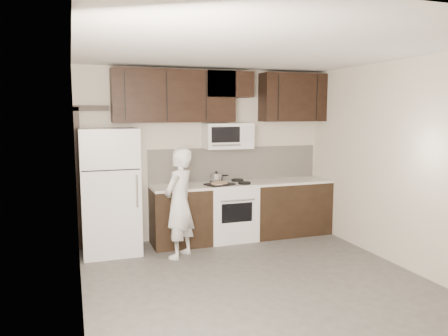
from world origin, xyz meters
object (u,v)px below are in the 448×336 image
microwave (228,136)px  person (179,203)px  stove (230,211)px  refrigerator (110,191)px

microwave → person: (-0.96, -0.69, -0.88)m
person → stove: bearing=166.2°
stove → refrigerator: 1.90m
microwave → refrigerator: microwave is taller
microwave → refrigerator: (-1.85, -0.17, -0.75)m
microwave → person: microwave is taller
refrigerator → person: 1.04m
refrigerator → person: (0.89, -0.52, -0.13)m
microwave → stove: bearing=-89.9°
refrigerator → stove: bearing=1.5°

